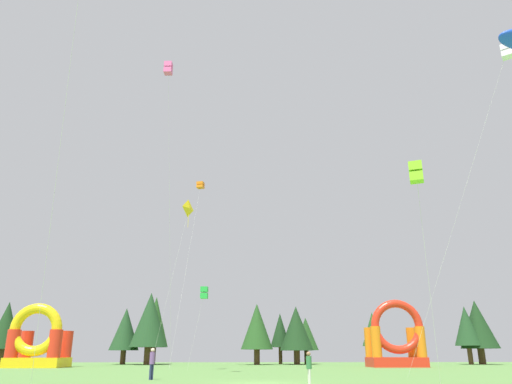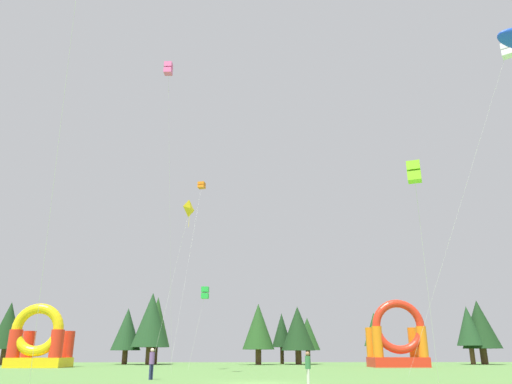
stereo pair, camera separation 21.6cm
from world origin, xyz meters
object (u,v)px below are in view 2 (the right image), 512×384
object	(u,v)px
kite_green_box	(205,293)
person_near_camera	(308,365)
inflatable_orange_dome	(39,345)
inflatable_yellow_castle	(398,342)
kite_lime_box	(414,173)
person_left_edge	(152,361)
kite_orange_box	(202,186)
kite_pink_box	(168,70)
kite_yellow_diamond	(190,210)
kite_white_box	(507,52)

from	to	relation	value
kite_green_box	person_near_camera	distance (m)	24.95
inflatable_orange_dome	inflatable_yellow_castle	bearing A→B (deg)	-0.00
kite_lime_box	person_left_edge	world-z (taller)	kite_lime_box
kite_lime_box	kite_orange_box	distance (m)	45.14
person_near_camera	kite_pink_box	bearing A→B (deg)	40.21
kite_yellow_diamond	kite_white_box	distance (m)	31.49
person_left_edge	kite_pink_box	bearing A→B (deg)	-133.25
kite_white_box	person_left_edge	xyz separation A→B (m)	(-24.44, 2.54, -21.07)
person_near_camera	kite_white_box	bearing A→B (deg)	-85.80
kite_white_box	person_near_camera	distance (m)	26.49
kite_green_box	inflatable_yellow_castle	size ratio (longest dim) A/B	1.06
kite_orange_box	inflatable_yellow_castle	xyz separation A→B (m)	(23.34, -2.82, -19.76)
kite_white_box	kite_orange_box	distance (m)	39.30
kite_white_box	kite_lime_box	bearing A→B (deg)	-138.87
kite_lime_box	kite_green_box	xyz separation A→B (m)	(-10.81, 30.16, -1.53)
kite_white_box	person_left_edge	world-z (taller)	kite_white_box
kite_orange_box	person_near_camera	distance (m)	41.24
kite_yellow_diamond	person_left_edge	size ratio (longest dim) A/B	8.87
kite_orange_box	kite_green_box	bearing A→B (deg)	-81.12
person_near_camera	inflatable_yellow_castle	bearing A→B (deg)	-32.49
kite_pink_box	person_left_edge	bearing A→B (deg)	-76.64
kite_yellow_diamond	inflatable_yellow_castle	bearing A→B (deg)	21.41
kite_lime_box	kite_white_box	distance (m)	20.54
kite_yellow_diamond	person_near_camera	distance (m)	27.94
person_near_camera	inflatable_yellow_castle	xyz separation A→B (m)	(14.64, 31.29, 1.72)
kite_pink_box	kite_green_box	world-z (taller)	kite_pink_box
person_left_edge	inflatable_orange_dome	bearing A→B (deg)	-112.98
kite_orange_box	person_left_edge	world-z (taller)	kite_orange_box
kite_green_box	inflatable_yellow_castle	distance (m)	23.57
kite_yellow_diamond	inflatable_yellow_castle	xyz separation A→B (m)	(23.38, 9.17, -12.94)
inflatable_yellow_castle	kite_yellow_diamond	bearing A→B (deg)	-158.59
kite_pink_box	inflatable_orange_dome	size ratio (longest dim) A/B	3.56
kite_lime_box	kite_orange_box	bearing A→B (deg)	106.92
kite_lime_box	kite_green_box	distance (m)	32.08
kite_yellow_diamond	inflatable_orange_dome	bearing A→B (deg)	151.84
kite_pink_box	inflatable_orange_dome	bearing A→B (deg)	125.84
kite_pink_box	inflatable_yellow_castle	distance (m)	39.19
kite_pink_box	kite_orange_box	distance (m)	25.41
kite_pink_box	person_near_camera	world-z (taller)	kite_pink_box
person_near_camera	inflatable_orange_dome	size ratio (longest dim) A/B	0.24
inflatable_yellow_castle	kite_lime_box	bearing A→B (deg)	-105.76
kite_white_box	inflatable_orange_dome	bearing A→B (deg)	145.86
kite_pink_box	person_left_edge	world-z (taller)	kite_pink_box
inflatable_orange_dome	kite_orange_box	bearing A→B (deg)	9.34
kite_lime_box	kite_green_box	world-z (taller)	kite_lime_box
kite_white_box	inflatable_orange_dome	xyz separation A→B (m)	(-41.43, 28.09, -19.75)
kite_pink_box	kite_orange_box	bearing A→B (deg)	88.00
kite_green_box	kite_orange_box	world-z (taller)	kite_orange_box
kite_green_box	person_near_camera	xyz separation A→B (m)	(6.99, -23.11, -6.29)
kite_green_box	person_left_edge	size ratio (longest dim) A/B	4.25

